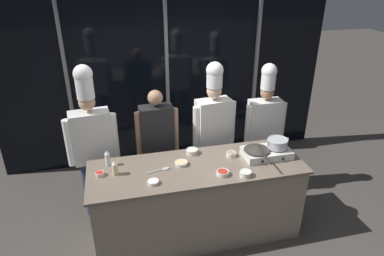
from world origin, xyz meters
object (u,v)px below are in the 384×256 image
Objects in this scene: prep_bowl_ginger at (181,163)px; person_guest at (157,138)px; stock_pot at (277,143)px; prep_bowl_bell_pepper at (100,174)px; squeeze_bottle_oil at (115,168)px; prep_bowl_garlic at (246,173)px; portable_stove at (267,153)px; serving_spoon_slotted at (163,169)px; frying_pan at (257,148)px; chef_line at (264,121)px; chef_head at (92,136)px; squeeze_bottle_clear at (107,158)px; prep_bowl_chili_flakes at (223,173)px; prep_bowl_bean_sprouts at (192,151)px; prep_bowl_mushrooms at (231,154)px; prep_bowl_rice at (153,182)px; chef_sous at (213,123)px.

prep_bowl_ginger is 0.66m from person_guest.
stock_pot reaches higher than prep_bowl_bell_pepper.
squeeze_bottle_oil is 1.29× the size of prep_bowl_garlic.
portable_stove is 1.96× the size of serving_spoon_slotted.
frying_pan is 1.26m from person_guest.
chef_line is at bearing 17.09° from prep_bowl_bell_pepper.
stock_pot is 2.17m from chef_head.
chef_line is at bearing 12.91° from squeeze_bottle_clear.
chef_head reaches higher than squeeze_bottle_clear.
prep_bowl_chili_flakes is 0.55m from prep_bowl_bean_sprouts.
frying_pan is 0.75m from prep_bowl_bean_sprouts.
prep_bowl_garlic reaches higher than prep_bowl_chili_flakes.
stock_pot reaches higher than portable_stove.
squeeze_bottle_oil is at bearing 179.26° from stock_pot.
serving_spoon_slotted is (-0.60, 0.25, -0.02)m from prep_bowl_chili_flakes.
stock_pot is 0.73m from chef_line.
prep_bowl_mushrooms is (1.39, -0.13, -0.06)m from squeeze_bottle_clear.
prep_bowl_bell_pepper is 0.67m from serving_spoon_slotted.
squeeze_bottle_oil is at bearing 19.25° from chef_line.
prep_bowl_bell_pepper is at bearing 40.79° from person_guest.
prep_bowl_bell_pepper reaches higher than serving_spoon_slotted.
portable_stove is 0.66m from prep_bowl_chili_flakes.
frying_pan is 0.42m from prep_bowl_garlic.
chef_line is (1.46, 0.01, 0.06)m from person_guest.
frying_pan reaches higher than serving_spoon_slotted.
squeeze_bottle_clear reaches higher than frying_pan.
squeeze_bottle_oil is at bearing -6.00° from prep_bowl_bell_pepper.
squeeze_bottle_clear is 0.69× the size of serving_spoon_slotted.
prep_bowl_ginger is at bearing 14.94° from serving_spoon_slotted.
frying_pan is 3.59× the size of prep_bowl_ginger.
prep_bowl_bell_pepper is 0.05× the size of chef_line.
prep_bowl_ginger is (-1.12, 0.05, -0.14)m from stock_pot.
serving_spoon_slotted is (-0.21, -0.06, -0.01)m from prep_bowl_ginger.
portable_stove is 4.41× the size of prep_bowl_rice.
squeeze_bottle_clear reaches higher than prep_bowl_bell_pepper.
prep_bowl_garlic is (0.96, -0.09, 0.01)m from prep_bowl_rice.
prep_bowl_bean_sprouts reaches higher than prep_bowl_rice.
person_guest is at bearing 127.67° from prep_bowl_garlic.
squeeze_bottle_oil is 1.37× the size of prep_bowl_rice.
portable_stove is 0.82m from chef_sous.
frying_pan is 0.33× the size of person_guest.
prep_bowl_rice is 0.88× the size of prep_bowl_bean_sprouts.
prep_bowl_garlic is at bearing -53.54° from prep_bowl_bean_sprouts.
person_guest is (-1.29, 0.69, -0.12)m from stock_pot.
squeeze_bottle_clear is 1.35× the size of prep_bowl_bean_sprouts.
stock_pot is at bearing -0.74° from squeeze_bottle_oil.
portable_stove is at bearing 40.02° from prep_bowl_garlic.
chef_sous is at bearing 177.27° from person_guest.
prep_bowl_chili_flakes is 1.04× the size of prep_bowl_garlic.
stock_pot reaches higher than frying_pan.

